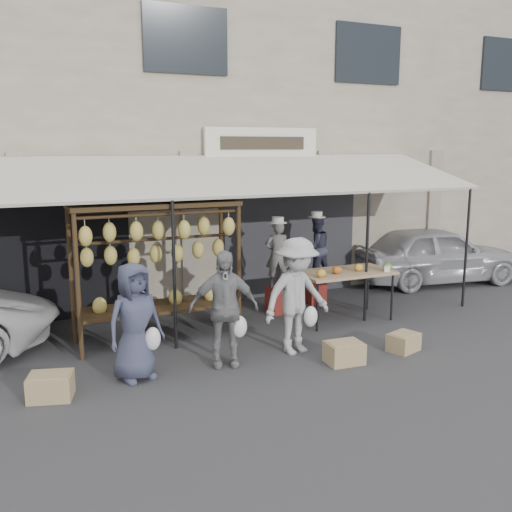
{
  "coord_description": "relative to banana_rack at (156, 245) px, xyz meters",
  "views": [
    {
      "loc": [
        -3.32,
        -7.03,
        3.07
      ],
      "look_at": [
        0.47,
        1.4,
        1.3
      ],
      "focal_mm": 40.0,
      "sensor_mm": 36.0,
      "label": 1
    }
  ],
  "objects": [
    {
      "name": "ground_plane",
      "position": [
        1.15,
        -1.61,
        -1.56
      ],
      "size": [
        90.0,
        90.0,
        0.0
      ],
      "primitive_type": "plane",
      "color": "#2D2D30"
    },
    {
      "name": "shophouse",
      "position": [
        1.15,
        4.89,
        2.08
      ],
      "size": [
        24.0,
        6.15,
        7.3
      ],
      "color": "#B0A690",
      "rests_on": "ground_plane"
    },
    {
      "name": "awning",
      "position": [
        1.16,
        0.67,
        1.01
      ],
      "size": [
        10.0,
        2.35,
        2.92
      ],
      "color": "beige",
      "rests_on": "ground_plane"
    },
    {
      "name": "banana_rack",
      "position": [
        0.0,
        0.0,
        0.0
      ],
      "size": [
        2.6,
        0.9,
        2.24
      ],
      "color": "#342311",
      "rests_on": "ground_plane"
    },
    {
      "name": "produce_table",
      "position": [
        3.34,
        -0.28,
        -0.7
      ],
      "size": [
        1.7,
        0.9,
        1.04
      ],
      "color": "tan",
      "rests_on": "ground_plane"
    },
    {
      "name": "vendor_left",
      "position": [
        2.43,
        0.62,
        -0.44
      ],
      "size": [
        0.53,
        0.43,
        1.25
      ],
      "primitive_type": "imported",
      "rotation": [
        0.0,
        0.0,
        2.81
      ],
      "color": "#63615F",
      "rests_on": "stool_left"
    },
    {
      "name": "vendor_right",
      "position": [
        3.41,
        0.91,
        -0.44
      ],
      "size": [
        0.66,
        0.53,
        1.28
      ],
      "primitive_type": "imported",
      "rotation": [
        0.0,
        0.0,
        3.22
      ],
      "color": "#33364A",
      "rests_on": "stool_right"
    },
    {
      "name": "customer_left",
      "position": [
        -0.67,
        -1.39,
        -0.76
      ],
      "size": [
        0.89,
        0.71,
        1.6
      ],
      "primitive_type": "imported",
      "rotation": [
        0.0,
        0.0,
        0.3
      ],
      "color": "#383C53",
      "rests_on": "ground_plane"
    },
    {
      "name": "customer_mid",
      "position": [
        0.59,
        -1.39,
        -0.73
      ],
      "size": [
        1.05,
        0.66,
        1.67
      ],
      "primitive_type": "imported",
      "rotation": [
        0.0,
        0.0,
        -0.28
      ],
      "color": "gray",
      "rests_on": "ground_plane"
    },
    {
      "name": "customer_right",
      "position": [
        1.76,
        -1.37,
        -0.68
      ],
      "size": [
        1.23,
        0.82,
        1.76
      ],
      "primitive_type": "imported",
      "rotation": [
        0.0,
        0.0,
        0.16
      ],
      "color": "#A4A4A4",
      "rests_on": "ground_plane"
    },
    {
      "name": "stool_left",
      "position": [
        2.43,
        0.62,
        -1.31
      ],
      "size": [
        0.42,
        0.42,
        0.5
      ],
      "primitive_type": "cube",
      "rotation": [
        0.0,
        0.0,
        0.21
      ],
      "color": "maroon",
      "rests_on": "ground_plane"
    },
    {
      "name": "stool_right",
      "position": [
        3.41,
        0.91,
        -1.32
      ],
      "size": [
        0.38,
        0.38,
        0.49
      ],
      "primitive_type": "cube",
      "rotation": [
        0.0,
        0.0,
        -0.12
      ],
      "color": "maroon",
      "rests_on": "ground_plane"
    },
    {
      "name": "crate_near_a",
      "position": [
        2.19,
        -2.04,
        -1.41
      ],
      "size": [
        0.54,
        0.43,
        0.31
      ],
      "primitive_type": "cube",
      "rotation": [
        0.0,
        0.0,
        -0.07
      ],
      "color": "tan",
      "rests_on": "ground_plane"
    },
    {
      "name": "crate_near_b",
      "position": [
        3.29,
        -1.99,
        -1.43
      ],
      "size": [
        0.54,
        0.47,
        0.27
      ],
      "primitive_type": "cube",
      "rotation": [
        0.0,
        0.0,
        0.32
      ],
      "color": "tan",
      "rests_on": "ground_plane"
    },
    {
      "name": "crate_far",
      "position": [
        -1.78,
        -1.56,
        -1.41
      ],
      "size": [
        0.61,
        0.52,
        0.31
      ],
      "primitive_type": "cube",
      "rotation": [
        0.0,
        0.0,
        -0.28
      ],
      "color": "tan",
      "rests_on": "ground_plane"
    },
    {
      "name": "sedan",
      "position": [
        6.82,
        1.35,
        -0.9
      ],
      "size": [
        4.08,
        2.09,
        1.33
      ],
      "primitive_type": "imported",
      "rotation": [
        0.0,
        0.0,
        1.43
      ],
      "color": "#AEAEB4",
      "rests_on": "ground_plane"
    }
  ]
}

